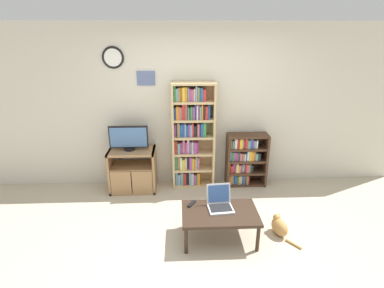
% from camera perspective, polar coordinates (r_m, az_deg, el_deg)
% --- Properties ---
extents(ground_plane, '(18.00, 18.00, 0.00)m').
position_cam_1_polar(ground_plane, '(3.82, 1.87, -19.16)').
color(ground_plane, '#BCAD93').
extents(wall_back, '(6.92, 0.09, 2.60)m').
position_cam_1_polar(wall_back, '(4.86, 0.37, 7.01)').
color(wall_back, beige).
rests_on(wall_back, ground_plane).
extents(tv_stand, '(0.73, 0.46, 0.69)m').
position_cam_1_polar(tv_stand, '(4.95, -11.20, -4.90)').
color(tv_stand, '#9E754C').
rests_on(tv_stand, ground_plane).
extents(television, '(0.60, 0.18, 0.39)m').
position_cam_1_polar(television, '(4.77, -11.98, 1.11)').
color(television, black).
rests_on(television, tv_stand).
extents(bookshelf_tall, '(0.68, 0.27, 1.74)m').
position_cam_1_polar(bookshelf_tall, '(4.81, -0.18, 1.61)').
color(bookshelf_tall, tan).
rests_on(bookshelf_tall, ground_plane).
extents(bookshelf_short, '(0.67, 0.29, 0.89)m').
position_cam_1_polar(bookshelf_short, '(5.07, 9.88, -2.86)').
color(bookshelf_short, '#472D1E').
rests_on(bookshelf_short, ground_plane).
extents(coffee_table, '(0.93, 0.59, 0.39)m').
position_cam_1_polar(coffee_table, '(3.78, 5.31, -13.26)').
color(coffee_table, '#332319').
rests_on(coffee_table, ground_plane).
extents(laptop, '(0.33, 0.33, 0.27)m').
position_cam_1_polar(laptop, '(3.81, 5.30, -10.98)').
color(laptop, silver).
rests_on(laptop, coffee_table).
extents(remote_near_laptop, '(0.12, 0.16, 0.02)m').
position_cam_1_polar(remote_near_laptop, '(3.88, -0.07, -11.32)').
color(remote_near_laptop, black).
rests_on(remote_near_laptop, coffee_table).
extents(cat, '(0.31, 0.47, 0.26)m').
position_cam_1_polar(cat, '(4.12, 16.26, -14.80)').
color(cat, '#B78447').
rests_on(cat, ground_plane).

